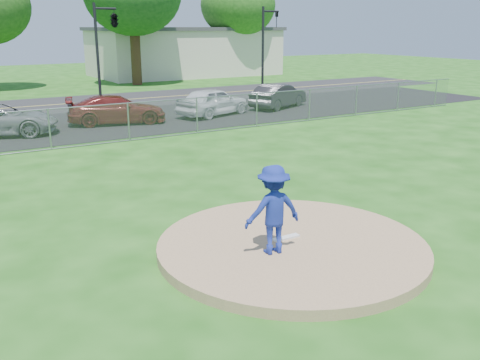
% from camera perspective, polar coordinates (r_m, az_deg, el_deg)
% --- Properties ---
extents(ground, '(120.00, 120.00, 0.00)m').
position_cam_1_polar(ground, '(19.45, -12.42, 2.73)').
color(ground, '#174F11').
rests_on(ground, ground).
extents(pitchers_mound, '(5.40, 5.40, 0.20)m').
position_cam_1_polar(pitchers_mound, '(10.88, 5.55, -7.06)').
color(pitchers_mound, '#9F7B57').
rests_on(pitchers_mound, ground).
extents(pitching_rubber, '(0.60, 0.15, 0.04)m').
position_cam_1_polar(pitching_rubber, '(10.98, 4.94, -6.14)').
color(pitching_rubber, white).
rests_on(pitching_rubber, pitchers_mound).
extents(chain_link_fence, '(40.00, 0.06, 1.50)m').
position_cam_1_polar(chain_link_fence, '(21.17, -14.36, 5.75)').
color(chain_link_fence, gray).
rests_on(chain_link_fence, ground).
extents(parking_lot, '(50.00, 8.00, 0.01)m').
position_cam_1_polar(parking_lot, '(25.57, -17.31, 5.54)').
color(parking_lot, black).
rests_on(parking_lot, ground).
extents(street, '(60.00, 7.00, 0.01)m').
position_cam_1_polar(street, '(32.81, -20.67, 7.42)').
color(street, '#232326').
rests_on(street, ground).
extents(commercial_building, '(16.40, 9.40, 4.30)m').
position_cam_1_polar(commercial_building, '(51.03, -5.96, 13.51)').
color(commercial_building, beige).
rests_on(commercial_building, ground).
extents(traffic_signal_center, '(1.42, 2.48, 5.60)m').
position_cam_1_polar(traffic_signal_center, '(31.59, -13.45, 16.11)').
color(traffic_signal_center, black).
rests_on(traffic_signal_center, ground).
extents(traffic_signal_right, '(1.28, 0.20, 5.60)m').
position_cam_1_polar(traffic_signal_right, '(36.21, 2.78, 14.47)').
color(traffic_signal_right, black).
rests_on(traffic_signal_right, ground).
extents(pitcher, '(1.19, 0.80, 1.71)m').
position_cam_1_polar(pitcher, '(10.04, 3.55, -3.17)').
color(pitcher, navy).
rests_on(pitcher, pitchers_mound).
extents(parked_car_darkred, '(4.77, 2.89, 1.29)m').
position_cam_1_polar(parked_car_darkred, '(25.53, -13.02, 7.32)').
color(parked_car_darkred, maroon).
rests_on(parked_car_darkred, parking_lot).
extents(parked_car_pearl, '(4.44, 2.91, 1.40)m').
position_cam_1_polar(parked_car_pearl, '(27.24, -2.91, 8.35)').
color(parked_car_pearl, silver).
rests_on(parked_car_pearl, parking_lot).
extents(parked_car_charcoal, '(4.23, 2.91, 1.32)m').
position_cam_1_polar(parked_car_charcoal, '(29.96, 4.13, 8.95)').
color(parked_car_charcoal, '#262629').
rests_on(parked_car_charcoal, parking_lot).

